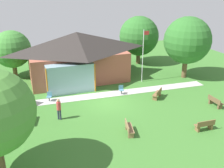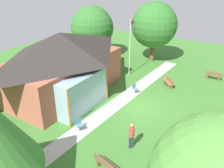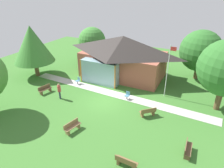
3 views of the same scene
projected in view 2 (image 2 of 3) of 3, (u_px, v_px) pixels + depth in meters
ground_plane at (140, 107)px, 18.37m from camera, size 44.00×44.00×0.00m
pavilion at (62, 63)px, 19.55m from camera, size 11.13×7.40×5.21m
footpath at (121, 101)px, 19.21m from camera, size 21.63×2.34×0.03m
flagpole at (130, 45)px, 22.80m from camera, size 0.64×0.08×5.60m
bench_lawn_far_right at (214, 76)px, 22.85m from camera, size 0.47×1.51×0.84m
bench_mid_left at (106, 165)px, 12.32m from camera, size 0.78×1.56×0.84m
bench_mid_right at (168, 82)px, 21.45m from camera, size 1.39×1.35×0.84m
bench_front_center at (212, 126)px, 15.44m from camera, size 0.76×1.56×0.84m
patio_chair_lawn_spare at (135, 89)px, 20.24m from camera, size 0.50×0.50×0.86m
patio_chair_west at (79, 125)px, 15.47m from camera, size 0.58×0.58×0.86m
visitor_strolling_lawn at (131, 134)px, 13.67m from camera, size 0.34×0.34×1.74m
tree_east_hedge at (154, 25)px, 26.03m from camera, size 5.07×5.07×6.75m
tree_behind_pavilion_right at (92, 28)px, 27.55m from camera, size 5.02×5.02×6.14m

